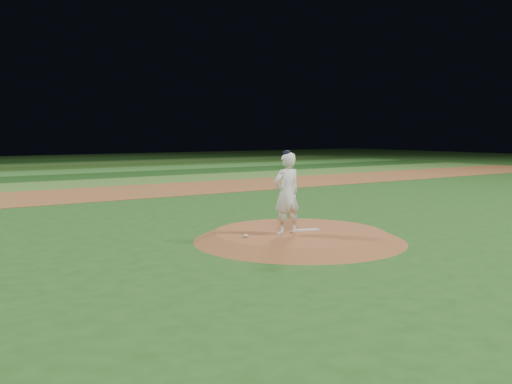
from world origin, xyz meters
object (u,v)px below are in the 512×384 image
pitching_rubber (307,230)px  rosin_bag (246,236)px  pitcher_on_mound (287,193)px  pitchers_mound (299,236)px

pitching_rubber → rosin_bag: bearing=-163.4°
rosin_bag → pitcher_on_mound: (1.09, -0.23, 1.00)m
pitchers_mound → rosin_bag: rosin_bag is taller
rosin_bag → pitcher_on_mound: 1.50m
pitchers_mound → rosin_bag: size_ratio=42.14×
pitchers_mound → pitcher_on_mound: pitcher_on_mound is taller
pitching_rubber → pitcher_on_mound: (-0.76, -0.12, 1.02)m
rosin_bag → pitcher_on_mound: bearing=-12.1°
pitchers_mound → pitching_rubber: bearing=-9.2°
rosin_bag → pitching_rubber: bearing=-3.6°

